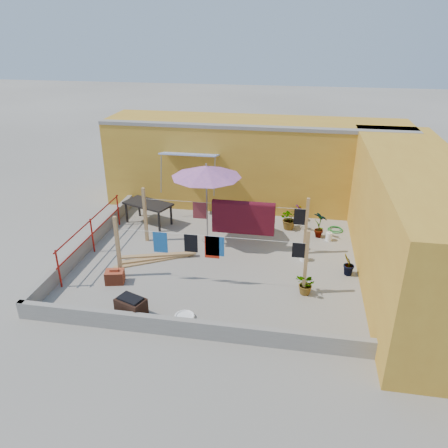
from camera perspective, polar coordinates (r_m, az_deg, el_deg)
The scene contains 21 objects.
ground at distance 13.04m, azimuth -0.71°, elevation -4.58°, with size 80.00×80.00×0.00m, color #9E998E.
wall_back at distance 16.65m, azimuth 3.95°, elevation 8.02°, with size 11.00×3.27×3.21m.
wall_right at distance 12.54m, azimuth 23.31°, elevation 0.17°, with size 2.40×9.00×3.20m, color gold.
parapet_front at distance 10.01m, azimuth -4.57°, elevation -13.41°, with size 8.30×0.16×0.44m, color gray.
parapet_left at distance 14.19m, azimuth -17.15°, elevation -2.21°, with size 0.16×7.30×0.44m, color gray.
red_railing at distance 13.71m, azimuth -16.91°, elevation -0.81°, with size 0.05×4.20×1.10m.
clothesline_rig at distance 13.01m, azimuth 1.96°, elevation 0.35°, with size 5.09×2.35×1.80m.
patio_umbrella at distance 13.24m, azimuth -2.32°, elevation 6.82°, with size 2.58×2.58×2.58m.
outdoor_table at distance 15.26m, azimuth -9.89°, elevation 2.48°, with size 1.83×1.36×0.77m.
brick_stack at distance 12.19m, azimuth -14.07°, elevation -6.69°, with size 0.56×0.46×0.43m.
lumber_pile at distance 13.10m, azimuth -8.92°, elevation -4.42°, with size 2.22×1.28×0.14m.
brazier at distance 10.67m, azimuth -12.01°, elevation -10.75°, with size 0.79×0.66×0.60m.
white_basin at distance 10.64m, azimuth -5.18°, elevation -11.97°, with size 0.49×0.49×0.08m.
water_jug_a at distance 13.11m, azimuth 10.39°, elevation -4.10°, with size 0.23×0.23×0.35m.
water_jug_b at distance 14.45m, azimuth 13.53°, elevation -1.61°, with size 0.20×0.20×0.32m.
green_hose at distance 15.25m, azimuth 14.34°, elevation -0.69°, with size 0.52×0.52×0.08m.
plant_back_a at distance 14.93m, azimuth 8.58°, elevation 0.71°, with size 0.67×0.58×0.75m, color #1C5719.
plant_back_b at distance 15.61m, azimuth 9.72°, elevation 1.43°, with size 0.34×0.34×0.60m, color #1C5719.
plant_right_a at distance 14.47m, azimuth 12.40°, elevation -0.06°, with size 0.48×0.33×0.91m, color #1C5719.
plant_right_b at distance 12.55m, azimuth 15.94°, elevation -5.11°, with size 0.37×0.30×0.68m, color #1C5719.
plant_right_c at distance 11.50m, azimuth 10.71°, elevation -7.75°, with size 0.52×0.45×0.58m, color #1C5719.
Camera 1 is at (2.11, -11.17, 6.40)m, focal length 35.00 mm.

